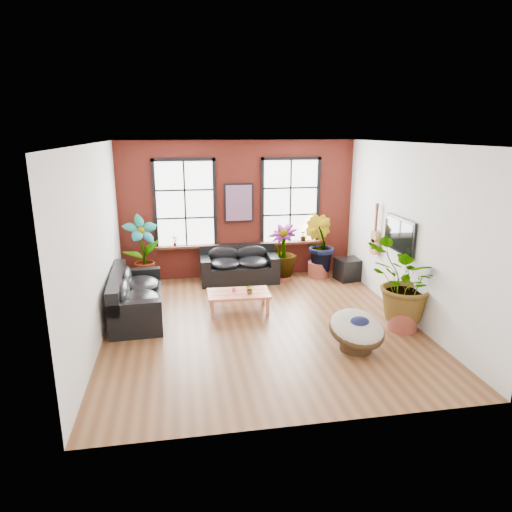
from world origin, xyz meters
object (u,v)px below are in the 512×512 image
(sofa_back, at_px, (239,265))
(coffee_table, at_px, (239,295))
(sofa_left, at_px, (134,297))
(papasan_chair, at_px, (357,330))

(sofa_back, distance_m, coffee_table, 2.06)
(sofa_left, xyz_separation_m, papasan_chair, (3.95, -2.22, -0.05))
(sofa_back, relative_size, papasan_chair, 1.69)
(sofa_back, bearing_deg, papasan_chair, -70.20)
(sofa_back, height_order, coffee_table, sofa_back)
(sofa_left, height_order, coffee_table, sofa_left)
(sofa_left, bearing_deg, coffee_table, -95.20)
(coffee_table, distance_m, papasan_chair, 2.78)
(papasan_chair, bearing_deg, sofa_back, 98.93)
(sofa_back, bearing_deg, coffee_table, -97.89)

